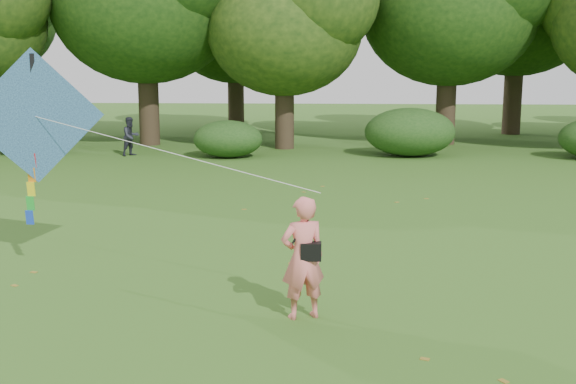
{
  "coord_description": "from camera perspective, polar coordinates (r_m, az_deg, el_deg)",
  "views": [
    {
      "loc": [
        -0.17,
        -10.23,
        3.79
      ],
      "look_at": [
        -0.85,
        2.0,
        1.5
      ],
      "focal_mm": 45.0,
      "sensor_mm": 36.0,
      "label": 1
    }
  ],
  "objects": [
    {
      "name": "bystander_left",
      "position": [
        28.83,
        -12.32,
        4.31
      ],
      "size": [
        0.91,
        0.93,
        1.51
      ],
      "primitive_type": "imported",
      "rotation": [
        0.0,
        0.0,
        0.89
      ],
      "color": "#252732",
      "rests_on": "ground"
    },
    {
      "name": "man_kite_flyer",
      "position": [
        10.56,
        1.18,
        -5.22
      ],
      "size": [
        0.78,
        0.65,
        1.83
      ],
      "primitive_type": "imported",
      "rotation": [
        0.0,
        0.0,
        3.51
      ],
      "color": "#F07571",
      "rests_on": "ground"
    },
    {
      "name": "flying_kite",
      "position": [
        13.44,
        -19.34,
        5.47
      ],
      "size": [
        6.15,
        2.77,
        3.14
      ],
      "color": "#234D9A",
      "rests_on": "ground"
    },
    {
      "name": "shrub_band",
      "position": [
        27.99,
        2.05,
        4.57
      ],
      "size": [
        39.15,
        3.22,
        1.88
      ],
      "color": "#264919",
      "rests_on": "ground"
    },
    {
      "name": "ground",
      "position": [
        10.91,
        3.93,
        -9.76
      ],
      "size": [
        100.0,
        100.0,
        0.0
      ],
      "primitive_type": "plane",
      "color": "#265114",
      "rests_on": "ground"
    },
    {
      "name": "fallen_leaves",
      "position": [
        15.57,
        0.83,
        -3.48
      ],
      "size": [
        8.09,
        13.19,
        0.01
      ],
      "color": "olive",
      "rests_on": "ground"
    },
    {
      "name": "crossbody_bag",
      "position": [
        10.49,
        1.81,
        -4.64
      ],
      "size": [
        0.43,
        0.2,
        0.72
      ],
      "color": "black",
      "rests_on": "ground"
    },
    {
      "name": "tree_line",
      "position": [
        33.21,
        6.55,
        13.66
      ],
      "size": [
        54.7,
        15.3,
        9.48
      ],
      "color": "#3A2D1E",
      "rests_on": "ground"
    }
  ]
}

